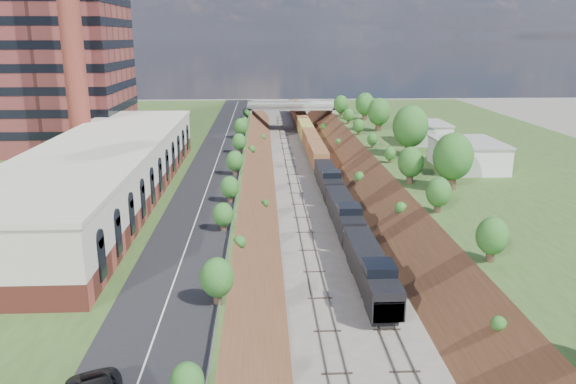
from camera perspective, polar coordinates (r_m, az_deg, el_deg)
The scene contains 16 objects.
platform_left at distance 97.11m, azimuth -17.47°, elevation 1.60°, with size 44.00×180.00×5.00m, color #344D1F.
platform_right at distance 102.42m, azimuth 21.06°, elevation 1.97°, with size 44.00×180.00×5.00m, color #344D1F.
embankment_left at distance 94.51m, azimuth -4.35°, elevation 0.34°, with size 7.07×180.00×7.07m, color brown.
embankment_right at distance 96.36m, azimuth 8.84°, elevation 0.50°, with size 7.07×180.00×7.07m, color brown.
rail_left_track at distance 94.60m, azimuth 0.74°, elevation 0.46°, with size 1.58×180.00×0.18m, color gray.
rail_right_track at distance 95.04m, azimuth 3.87°, elevation 0.49°, with size 1.58×180.00×0.18m, color gray.
road at distance 93.57m, azimuth -7.17°, elevation 3.29°, with size 8.00×180.00×0.10m, color black.
guardrail at distance 93.04m, azimuth -4.67°, elevation 3.61°, with size 0.10×171.00×0.70m.
commercial_building at distance 73.80m, azimuth -18.28°, elevation 2.08°, with size 14.30×62.30×7.00m.
smokestack at distance 91.57m, azimuth -21.15°, elevation 14.73°, with size 3.20×3.20×40.00m, color brown.
overpass at distance 154.67m, azimuth 0.36°, elevation 8.18°, with size 24.50×8.30×7.40m.
white_building_near at distance 90.70m, azimuth 17.79°, elevation 3.54°, with size 9.00×12.00×4.00m, color silver.
white_building_far at distance 111.12m, azimuth 13.68°, elevation 5.82°, with size 8.00×10.00×3.60m, color silver.
tree_right_large at distance 76.99m, azimuth 16.42°, elevation 3.43°, with size 5.25×5.25×7.61m.
tree_left_crest at distance 54.27m, azimuth -6.49°, elevation -3.53°, with size 2.45×2.45×3.55m.
freight_train at distance 122.58m, azimuth 2.39°, elevation 5.09°, with size 2.91×148.46×4.55m.
Camera 1 is at (-8.03, -31.19, 24.65)m, focal length 35.00 mm.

